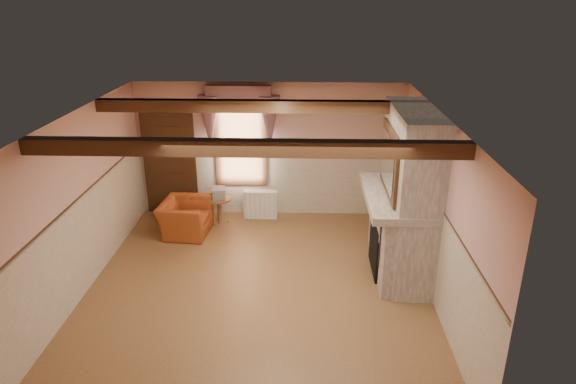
{
  "coord_description": "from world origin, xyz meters",
  "views": [
    {
      "loc": [
        0.74,
        -7.18,
        4.49
      ],
      "look_at": [
        0.45,
        0.8,
        1.34
      ],
      "focal_mm": 32.0,
      "sensor_mm": 36.0,
      "label": 1
    }
  ],
  "objects_px": {
    "armchair": "(185,218)",
    "radiator": "(261,204)",
    "side_table": "(219,210)",
    "oil_lamp": "(396,181)",
    "bowl": "(398,192)",
    "mantel_clock": "(393,175)"
  },
  "relations": [
    {
      "from": "mantel_clock",
      "to": "oil_lamp",
      "type": "height_order",
      "value": "oil_lamp"
    },
    {
      "from": "side_table",
      "to": "oil_lamp",
      "type": "distance_m",
      "value": 3.85
    },
    {
      "from": "bowl",
      "to": "mantel_clock",
      "type": "bearing_deg",
      "value": 90.0
    },
    {
      "from": "bowl",
      "to": "mantel_clock",
      "type": "distance_m",
      "value": 0.64
    },
    {
      "from": "side_table",
      "to": "bowl",
      "type": "relative_size",
      "value": 1.79
    },
    {
      "from": "bowl",
      "to": "radiator",
      "type": "bearing_deg",
      "value": 138.8
    },
    {
      "from": "armchair",
      "to": "mantel_clock",
      "type": "distance_m",
      "value": 4.09
    },
    {
      "from": "bowl",
      "to": "armchair",
      "type": "bearing_deg",
      "value": 160.74
    },
    {
      "from": "bowl",
      "to": "mantel_clock",
      "type": "relative_size",
      "value": 1.28
    },
    {
      "from": "bowl",
      "to": "side_table",
      "type": "bearing_deg",
      "value": 150.52
    },
    {
      "from": "bowl",
      "to": "oil_lamp",
      "type": "xyz_separation_m",
      "value": [
        0.0,
        0.25,
        0.1
      ]
    },
    {
      "from": "radiator",
      "to": "bowl",
      "type": "distance_m",
      "value": 3.44
    },
    {
      "from": "armchair",
      "to": "bowl",
      "type": "relative_size",
      "value": 3.32
    },
    {
      "from": "oil_lamp",
      "to": "armchair",
      "type": "bearing_deg",
      "value": 164.08
    },
    {
      "from": "armchair",
      "to": "side_table",
      "type": "relative_size",
      "value": 1.85
    },
    {
      "from": "armchair",
      "to": "radiator",
      "type": "height_order",
      "value": "armchair"
    },
    {
      "from": "radiator",
      "to": "mantel_clock",
      "type": "xyz_separation_m",
      "value": [
        2.44,
        -1.5,
        1.22
      ]
    },
    {
      "from": "side_table",
      "to": "oil_lamp",
      "type": "relative_size",
      "value": 1.96
    },
    {
      "from": "armchair",
      "to": "oil_lamp",
      "type": "bearing_deg",
      "value": -101.35
    },
    {
      "from": "side_table",
      "to": "armchair",
      "type": "bearing_deg",
      "value": -140.02
    },
    {
      "from": "armchair",
      "to": "bowl",
      "type": "distance_m",
      "value": 4.23
    },
    {
      "from": "radiator",
      "to": "oil_lamp",
      "type": "xyz_separation_m",
      "value": [
        2.44,
        -1.88,
        1.26
      ]
    }
  ]
}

